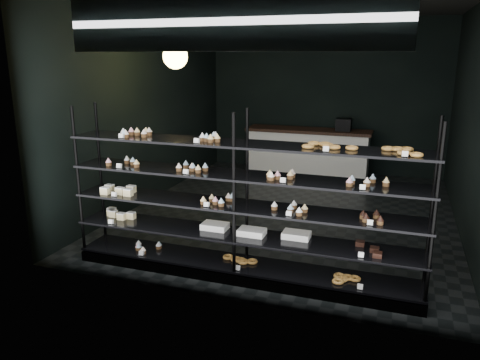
# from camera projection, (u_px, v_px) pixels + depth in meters

# --- Properties ---
(room) EXTENTS (5.01, 6.01, 3.20)m
(room) POSITION_uv_depth(u_px,v_px,m) (293.00, 113.00, 7.21)
(room) COLOR black
(room) RESTS_ON ground
(display_shelf) EXTENTS (4.00, 0.50, 1.91)m
(display_shelf) POSITION_uv_depth(u_px,v_px,m) (238.00, 225.00, 5.24)
(display_shelf) COLOR black
(display_shelf) RESTS_ON room
(signage) EXTENTS (3.30, 0.05, 0.50)m
(signage) POSITION_uv_depth(u_px,v_px,m) (225.00, 23.00, 4.25)
(signage) COLOR #0C123E
(signage) RESTS_ON room
(pendant_lamp) EXTENTS (0.35, 0.35, 0.91)m
(pendant_lamp) POSITION_uv_depth(u_px,v_px,m) (175.00, 56.00, 6.67)
(pendant_lamp) COLOR black
(pendant_lamp) RESTS_ON room
(service_counter) EXTENTS (2.59, 0.65, 1.23)m
(service_counter) POSITION_uv_depth(u_px,v_px,m) (308.00, 152.00, 9.85)
(service_counter) COLOR silver
(service_counter) RESTS_ON room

